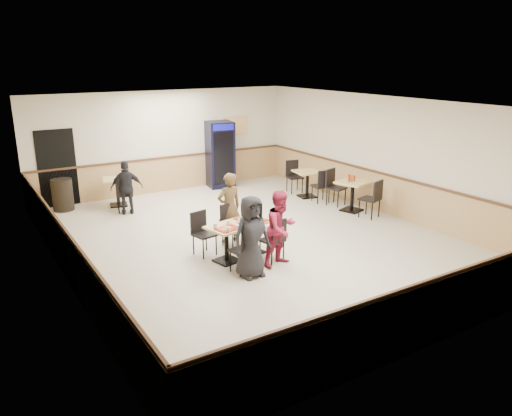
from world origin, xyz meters
TOP-DOWN VIEW (x-y plane):
  - ground at (0.00, 0.00)m, footprint 10.00×10.00m
  - room_shell at (1.78, 2.55)m, footprint 10.00×10.00m
  - main_table at (-0.75, -0.74)m, footprint 1.48×0.94m
  - main_chairs at (-0.79, -0.75)m, footprint 1.51×1.81m
  - diner_woman_left at (-1.01, -1.64)m, footprint 0.78×0.52m
  - diner_woman_right at (-0.25, -1.48)m, footprint 0.83×0.71m
  - diner_man_opposite at (-0.48, 0.16)m, footprint 0.58×0.38m
  - lone_diner at (-1.75, 3.33)m, footprint 0.88×0.54m
  - tabletop_clutter at (-0.73, -0.79)m, footprint 1.22×0.77m
  - side_table_near at (3.37, 0.46)m, footprint 0.93×0.93m
  - side_table_near_chair_south at (3.37, -0.19)m, footprint 0.59×0.59m
  - side_table_near_chair_north at (3.37, 1.10)m, footprint 0.59×0.59m
  - side_table_far at (3.19, 2.17)m, footprint 0.84×0.84m
  - side_table_far_chair_south at (3.19, 1.55)m, footprint 0.53×0.53m
  - side_table_far_chair_north at (3.19, 2.79)m, footprint 0.53×0.53m
  - condiment_caddy at (3.34, 0.51)m, footprint 0.23×0.06m
  - back_table at (-1.75, 4.20)m, footprint 0.86×0.86m
  - back_table_chair_lone at (-1.75, 3.59)m, footprint 0.54×0.54m
  - pepsi_cooler at (1.62, 4.59)m, footprint 0.89×0.89m
  - trash_bin at (-3.12, 4.55)m, footprint 0.54×0.54m

SIDE VIEW (x-z plane):
  - ground at x=0.00m, z-range 0.00..0.00m
  - trash_bin at x=-3.12m, z-range 0.00..0.85m
  - main_chairs at x=-0.79m, z-range 0.00..0.93m
  - back_table_chair_lone at x=-1.75m, z-range 0.00..0.97m
  - main_table at x=-0.75m, z-range 0.12..0.85m
  - side_table_far_chair_south at x=3.19m, z-range 0.00..0.98m
  - side_table_far_chair_north at x=3.19m, z-range 0.00..0.98m
  - back_table at x=-1.75m, z-range 0.13..0.89m
  - side_table_near_chair_south at x=3.37m, z-range 0.00..1.02m
  - side_table_near_chair_north at x=3.37m, z-range 0.00..1.02m
  - side_table_far at x=3.19m, z-range 0.13..0.90m
  - side_table_near at x=3.37m, z-range 0.13..0.94m
  - room_shell at x=1.78m, z-range -4.42..5.58m
  - lone_diner at x=-1.75m, z-range 0.00..1.39m
  - diner_woman_right at x=-0.25m, z-range 0.00..1.51m
  - tabletop_clutter at x=-0.73m, z-range 0.70..0.82m
  - diner_woman_left at x=-1.01m, z-range 0.00..1.55m
  - diner_man_opposite at x=-0.48m, z-range 0.00..1.56m
  - condiment_caddy at x=3.34m, z-range 0.79..0.99m
  - pepsi_cooler at x=1.62m, z-range 0.00..2.04m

